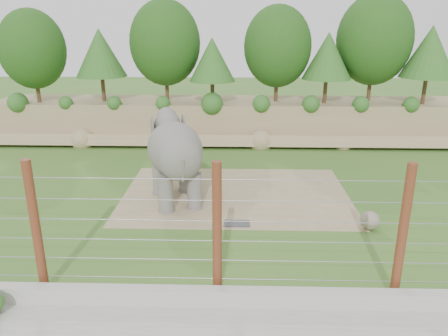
{
  "coord_description": "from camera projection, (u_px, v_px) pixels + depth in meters",
  "views": [
    {
      "loc": [
        0.5,
        -15.17,
        7.46
      ],
      "look_at": [
        0.0,
        2.0,
        1.6
      ],
      "focal_mm": 35.0,
      "sensor_mm": 36.0,
      "label": 1
    }
  ],
  "objects": [
    {
      "name": "dirt_patch",
      "position": [
        236.0,
        194.0,
        19.6
      ],
      "size": [
        10.0,
        7.0,
        0.02
      ],
      "primitive_type": "cube",
      "color": "#94805B",
      "rests_on": "ground"
    },
    {
      "name": "retaining_wall",
      "position": [
        217.0,
        297.0,
        11.96
      ],
      "size": [
        26.0,
        0.35,
        0.5
      ],
      "primitive_type": "cube",
      "color": "#9E9C93",
      "rests_on": "ground"
    },
    {
      "name": "back_embankment",
      "position": [
        238.0,
        78.0,
        27.47
      ],
      "size": [
        30.0,
        5.52,
        8.77
      ],
      "color": "#927A5B",
      "rests_on": "ground"
    },
    {
      "name": "ground",
      "position": [
        223.0,
        224.0,
        16.77
      ],
      "size": [
        90.0,
        90.0,
        0.0
      ],
      "primitive_type": "plane",
      "color": "#3C6A27",
      "rests_on": "ground"
    },
    {
      "name": "barrier_fence",
      "position": [
        217.0,
        231.0,
        11.87
      ],
      "size": [
        20.26,
        0.26,
        4.0
      ],
      "color": "#522015",
      "rests_on": "ground"
    },
    {
      "name": "drain_grate",
      "position": [
        237.0,
        223.0,
        16.75
      ],
      "size": [
        1.0,
        0.6,
        0.03
      ],
      "primitive_type": "cube",
      "color": "#262628",
      "rests_on": "dirt_patch"
    },
    {
      "name": "elephant",
      "position": [
        175.0,
        161.0,
        18.29
      ],
      "size": [
        3.16,
        4.85,
        3.63
      ],
      "primitive_type": null,
      "rotation": [
        0.0,
        0.0,
        0.3
      ],
      "color": "#5E5955",
      "rests_on": "ground"
    },
    {
      "name": "stone_ball",
      "position": [
        370.0,
        220.0,
        16.22
      ],
      "size": [
        0.71,
        0.71,
        0.71
      ],
      "primitive_type": "sphere",
      "color": "gray",
      "rests_on": "dirt_patch"
    }
  ]
}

